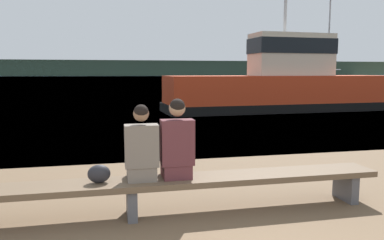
% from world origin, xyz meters
% --- Properties ---
extents(water_surface, '(240.00, 240.00, 0.00)m').
position_xyz_m(water_surface, '(0.00, 125.49, 0.00)').
color(water_surface, teal).
rests_on(water_surface, ground).
extents(far_shoreline, '(600.00, 12.00, 6.89)m').
position_xyz_m(far_shoreline, '(0.00, 173.44, 3.45)').
color(far_shoreline, '#2D3D2D').
rests_on(far_shoreline, ground).
extents(bench_main, '(6.65, 0.53, 0.47)m').
position_xyz_m(bench_main, '(-0.32, 2.60, 0.38)').
color(bench_main, brown).
rests_on(bench_main, ground).
extents(person_left, '(0.41, 0.41, 0.96)m').
position_xyz_m(person_left, '(-0.18, 2.61, 0.87)').
color(person_left, '#70665B').
rests_on(person_left, bench_main).
extents(person_right, '(0.41, 0.41, 1.03)m').
position_xyz_m(person_right, '(0.26, 2.60, 0.91)').
color(person_right, '#56282D').
rests_on(person_right, bench_main).
extents(shopping_bag, '(0.28, 0.17, 0.23)m').
position_xyz_m(shopping_bag, '(-0.71, 2.60, 0.58)').
color(shopping_bag, '#232328').
rests_on(shopping_bag, bench_main).
extents(tugboat_red, '(11.10, 3.26, 6.75)m').
position_xyz_m(tugboat_red, '(7.36, 14.35, 1.13)').
color(tugboat_red, red).
rests_on(tugboat_red, water_surface).
extents(moored_sailboat, '(7.97, 4.83, 9.71)m').
position_xyz_m(moored_sailboat, '(17.39, 26.23, 0.58)').
color(moored_sailboat, '#333338').
rests_on(moored_sailboat, water_surface).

